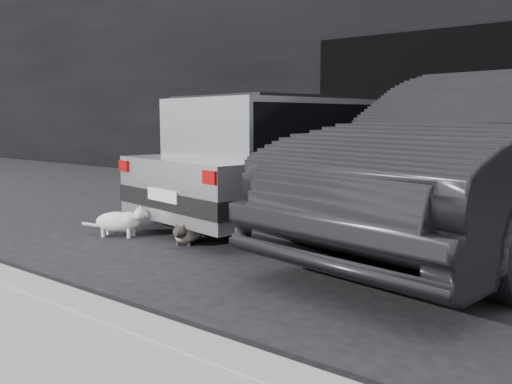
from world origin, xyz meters
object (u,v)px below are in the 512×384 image
Objects in this scene: silver_hatchback at (296,153)px; second_car at (497,160)px; cat_white at (121,221)px; cat_siamese at (187,233)px.

silver_hatchback is 0.83× the size of second_car.
silver_hatchback reaches higher than cat_white.
silver_hatchback is 1.93m from cat_siamese.
silver_hatchback is 6.67× the size of cat_white.
second_car is 3.07m from cat_siamese.
silver_hatchback is at bearing -116.37° from cat_siamese.
second_car is at bearing 8.16° from silver_hatchback.
second_car reaches higher than cat_siamese.
cat_white is at bearing -9.61° from cat_siamese.
second_car reaches higher than cat_white.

